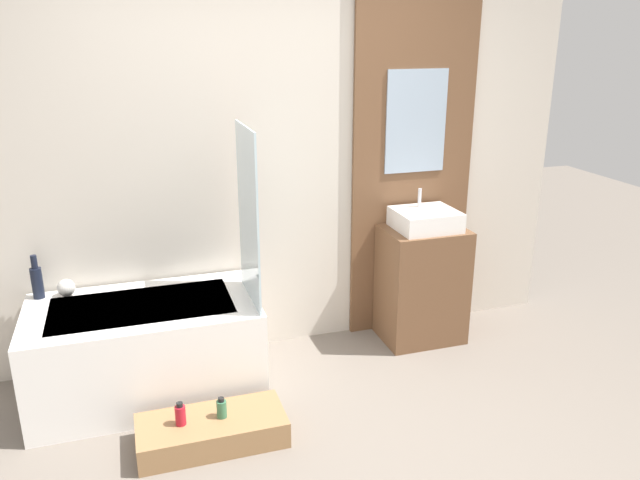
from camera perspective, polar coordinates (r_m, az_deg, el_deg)
wall_tiled_back at (r=4.07m, az=-4.73°, el=7.39°), size 4.20×0.06×2.60m
wall_wood_accent at (r=4.36m, az=8.54°, el=8.12°), size 0.88×0.04×2.60m
bathtub at (r=3.91m, az=-15.62°, el=-9.56°), size 1.32×0.76×0.58m
glass_shower_screen at (r=3.58m, az=-6.58°, el=2.22°), size 0.01×0.53×1.02m
wooden_step_bench at (r=3.51m, az=-9.86°, el=-16.79°), size 0.78×0.35×0.15m
vanity_cabinet at (r=4.42m, az=9.28°, el=-4.02°), size 0.55×0.42×0.81m
sink at (r=4.26m, az=9.60°, el=1.86°), size 0.41×0.37×0.26m
vase_tall_dark at (r=4.05m, az=-24.46°, el=-3.41°), size 0.07×0.07×0.27m
vase_round_light at (r=4.04m, az=-22.19°, el=-4.06°), size 0.11×0.11×0.11m
bottle_soap_primary at (r=3.42m, az=-12.65°, el=-15.31°), size 0.05×0.05×0.13m
bottle_soap_secondary at (r=3.44m, az=-8.98°, el=-14.96°), size 0.05×0.05×0.12m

